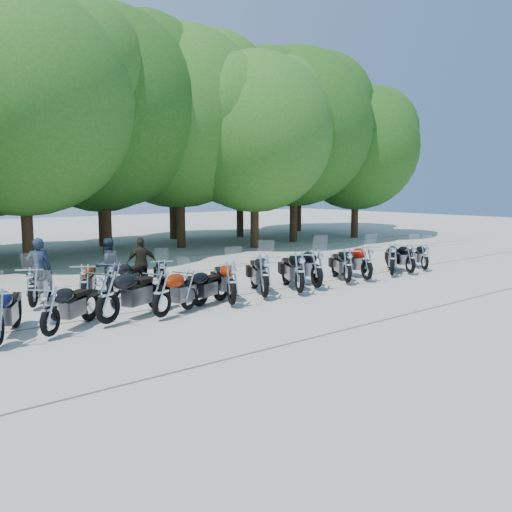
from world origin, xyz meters
TOP-DOWN VIEW (x-y plane):
  - ground at (0.00, 0.00)m, footprint 90.00×90.00m
  - tree_3 at (-3.57, 11.24)m, footprint 8.70×8.70m
  - tree_4 at (0.54, 13.09)m, footprint 9.13×9.13m
  - tree_5 at (4.61, 13.20)m, footprint 9.04×9.04m
  - tree_6 at (7.55, 10.82)m, footprint 8.00×8.00m
  - tree_7 at (11.20, 11.78)m, footprint 8.79×8.79m
  - tree_8 at (15.83, 11.20)m, footprint 7.53×7.53m
  - tree_12 at (1.80, 16.47)m, footprint 7.88×7.88m
  - tree_13 at (6.69, 17.47)m, footprint 8.31×8.31m
  - tree_14 at (10.68, 16.09)m, footprint 8.02×8.02m
  - tree_15 at (16.61, 17.02)m, footprint 9.67×9.67m
  - motorcycle_1 at (-6.42, 0.37)m, footprint 2.15×1.89m
  - motorcycle_2 at (-5.08, 0.55)m, footprint 2.66×1.70m
  - motorcycle_3 at (-3.83, 0.34)m, footprint 2.41×1.58m
  - motorcycle_4 at (-2.89, 0.65)m, footprint 2.21×1.39m
  - motorcycle_5 at (-1.75, 0.37)m, footprint 1.68×2.49m
  - motorcycle_6 at (-0.48, 0.54)m, footprint 1.94×2.56m
  - motorcycle_7 at (0.70, 0.37)m, footprint 1.93×2.56m
  - motorcycle_8 at (1.68, 0.63)m, footprint 1.68×2.64m
  - motorcycle_9 at (3.08, 0.63)m, footprint 1.89×2.30m
  - motorcycle_10 at (4.00, 0.60)m, footprint 1.60×2.49m
  - motorcycle_11 at (5.39, 0.61)m, footprint 2.31×1.96m
  - motorcycle_12 at (6.34, 0.53)m, footprint 1.62×2.25m
  - motorcycle_13 at (7.43, 0.67)m, footprint 1.72×1.99m
  - motorcycle_14 at (-5.84, 3.36)m, footprint 1.71×2.24m
  - motorcycle_15 at (-4.56, 3.15)m, footprint 1.65×2.23m
  - motorcycle_16 at (-3.62, 3.30)m, footprint 2.07×1.67m
  - motorcycle_17 at (-2.30, 3.03)m, footprint 1.53×2.12m
  - rider_0 at (-5.35, 4.34)m, footprint 0.75×0.63m
  - rider_1 at (-3.44, 4.17)m, footprint 0.82×0.65m
  - rider_2 at (-2.29, 4.27)m, footprint 1.00×0.64m

SIDE VIEW (x-z plane):
  - ground at x=0.00m, z-range 0.00..0.00m
  - motorcycle_13 at x=7.43m, z-range 0.00..1.15m
  - motorcycle_16 at x=-3.62m, z-range 0.00..1.17m
  - motorcycle_17 at x=-2.30m, z-range 0.00..1.17m
  - motorcycle_4 at x=-2.89m, z-range 0.00..1.20m
  - motorcycle_15 at x=-4.56m, z-range 0.00..1.23m
  - motorcycle_12 at x=6.34m, z-range 0.00..1.24m
  - motorcycle_1 at x=-6.42m, z-range 0.00..1.25m
  - motorcycle_14 at x=-5.84m, z-range 0.00..1.25m
  - motorcycle_9 at x=3.08m, z-range 0.00..1.31m
  - motorcycle_3 at x=-3.83m, z-range 0.00..1.31m
  - motorcycle_11 at x=5.39m, z-range 0.00..1.32m
  - motorcycle_10 at x=4.00m, z-range 0.00..1.35m
  - motorcycle_5 at x=-1.75m, z-range 0.00..1.36m
  - motorcycle_7 at x=0.70m, z-range 0.00..1.42m
  - motorcycle_6 at x=-0.48m, z-range 0.00..1.43m
  - motorcycle_8 at x=1.68m, z-range 0.00..1.43m
  - motorcycle_2 at x=-5.08m, z-range 0.00..1.44m
  - rider_2 at x=-2.29m, z-range 0.00..1.58m
  - rider_1 at x=-3.44m, z-range 0.00..1.64m
  - rider_0 at x=-5.35m, z-range 0.00..1.76m
  - tree_8 at x=15.83m, z-range 0.85..10.10m
  - tree_12 at x=1.80m, z-range 0.89..10.56m
  - tree_6 at x=7.55m, z-range 0.90..10.72m
  - tree_14 at x=10.68m, z-range 0.91..10.75m
  - tree_13 at x=6.69m, z-range 0.94..11.14m
  - tree_3 at x=-3.57m, z-range 0.98..11.66m
  - tree_7 at x=11.20m, z-range 0.99..11.79m
  - tree_5 at x=4.61m, z-range 1.02..12.12m
  - tree_4 at x=0.54m, z-range 1.03..12.24m
  - tree_15 at x=16.61m, z-range 1.09..12.96m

